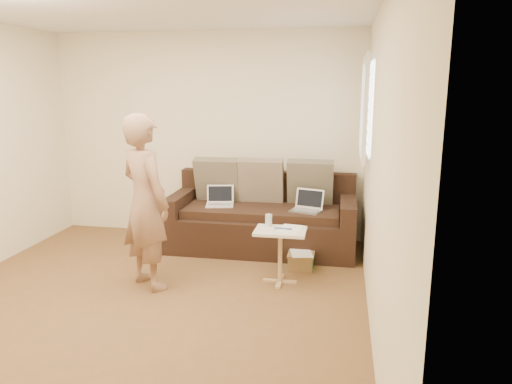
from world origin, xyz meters
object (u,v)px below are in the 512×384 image
Objects in this scene: sofa at (262,214)px; person at (145,202)px; side_table at (280,256)px; drinking_glass at (269,220)px; laptop_white at (220,206)px; striped_box at (301,260)px; laptop_silver at (306,211)px.

sofa is 1.30× the size of person.
sofa reaches higher than side_table.
sofa is 1.06m from side_table.
person is 1.22m from drinking_glass.
laptop_white reaches higher than striped_box.
sofa is 6.77× the size of laptop_white.
drinking_glass is 0.68m from striped_box.
laptop_silver is 0.61× the size of side_table.
side_table is at bearing -58.90° from laptop_white.
drinking_glass is at bearing -134.97° from striped_box.
laptop_white is 1.23m from striped_box.
person is (-1.44, -1.16, 0.33)m from laptop_silver.
person reaches higher than drinking_glass.
person is (-0.40, -1.24, 0.33)m from laptop_white.
sofa is 1.64m from person.
drinking_glass is at bearing -125.53° from person.
person is at bearing -125.21° from laptop_silver.
drinking_glass is at bearing -60.28° from laptop_white.
laptop_white is at bearing -73.52° from person.
person is 14.12× the size of drinking_glass.
laptop_silver is at bearing -13.94° from sofa.
drinking_glass is at bearing -96.92° from laptop_silver.
drinking_glass is (0.22, -0.88, 0.18)m from sofa.
drinking_glass reaches higher than laptop_silver.
side_table reaches higher than striped_box.
side_table is at bearing -38.56° from drinking_glass.
laptop_silver is at bearing 89.00° from striped_box.
laptop_white is 0.19× the size of person.
laptop_silver is 0.20× the size of person.
laptop_silver is at bearing 67.14° from drinking_glass.
laptop_silver is 2.82× the size of drinking_glass.
laptop_white is at bearing -168.20° from laptop_silver.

